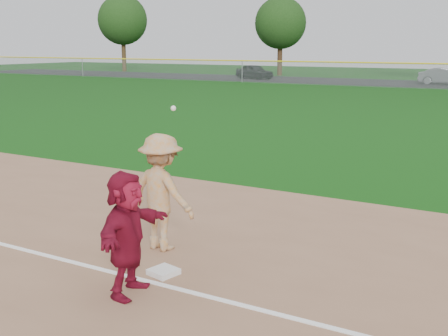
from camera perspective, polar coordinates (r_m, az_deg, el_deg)
The scene contains 9 objects.
ground at distance 9.14m, azimuth -4.73°, elevation -9.76°, with size 160.00×160.00×0.00m, color #0F430D.
foul_line at distance 8.54m, azimuth -7.82°, elevation -11.31°, with size 60.00×0.10×0.01m, color white.
first_base at distance 8.74m, azimuth -6.16°, elevation -10.43°, with size 0.38×0.38×0.09m, color silver.
base_runner at distance 7.88m, azimuth -9.81°, elevation -6.57°, with size 1.64×0.52×1.77m, color maroon.
car_left at distance 58.70m, azimuth 3.11°, elevation 9.76°, with size 1.75×4.34×1.48m, color black.
car_mid at distance 53.89m, azimuth 21.42°, elevation 8.68°, with size 1.51×4.33×1.43m, color #5A5D62.
first_base_play at distance 9.51m, azimuth -6.37°, elevation -2.46°, with size 1.36×0.88×2.50m.
tree_0 at distance 76.62m, azimuth -10.27°, elevation 14.57°, with size 6.40×6.40×9.81m.
tree_1 at distance 65.73m, azimuth 5.76°, elevation 14.43°, with size 5.80×5.80×8.75m.
Camera 1 is at (4.82, -6.96, 3.44)m, focal length 45.00 mm.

